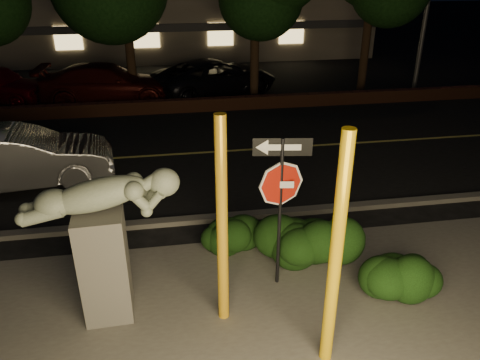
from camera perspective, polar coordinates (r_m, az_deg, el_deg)
name	(u,v)px	position (r m, az deg, el deg)	size (l,w,h in m)	color
ground	(201,122)	(17.25, -4.72, 7.10)	(90.00, 90.00, 0.00)	black
patio	(265,344)	(7.73, 3.12, -19.35)	(14.00, 6.00, 0.02)	#4C4944
road	(210,152)	(14.45, -3.64, 3.39)	(80.00, 8.00, 0.01)	black
lane_marking	(210,152)	(14.44, -3.64, 3.44)	(80.00, 0.12, 0.01)	#B8A949
curb	(229,217)	(10.76, -1.30, -4.52)	(80.00, 0.25, 0.12)	#4C4944
brick_wall	(198,105)	(18.41, -5.12, 9.10)	(40.00, 0.35, 0.50)	#452216
parking_lot	(189,77)	(23.98, -6.27, 12.35)	(40.00, 12.00, 0.01)	black
building	(179,17)	(31.52, -7.47, 19.15)	(22.00, 10.20, 4.00)	#6F6459
yellow_pole_left	(222,226)	(7.13, -2.19, -5.62)	(0.18, 0.18, 3.54)	gold
yellow_pole_right	(336,257)	(6.48, 11.58, -9.19)	(0.18, 0.18, 3.64)	yellow
signpost	(281,185)	(7.83, 5.02, -0.55)	(0.96, 0.19, 2.85)	black
sculpture	(103,232)	(7.62, -16.40, -6.12)	(2.41, 0.78, 2.58)	#4C4944
hedge_center	(231,232)	(9.36, -1.05, -6.35)	(1.95, 0.92, 1.02)	black
hedge_right	(307,237)	(9.08, 8.17, -6.83)	(1.92, 1.03, 1.26)	black
hedge_far_right	(401,272)	(8.78, 19.04, -10.52)	(1.41, 0.88, 0.98)	black
silver_sedan	(19,158)	(13.31, -25.36, 2.41)	(1.63, 4.67, 1.54)	#B7B7BD
parked_car_darkred	(108,84)	(20.09, -15.82, 11.23)	(2.20, 5.41, 1.57)	#3D0C09
parked_car_dark	(216,77)	(20.61, -3.00, 12.42)	(2.51, 5.44, 1.51)	black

